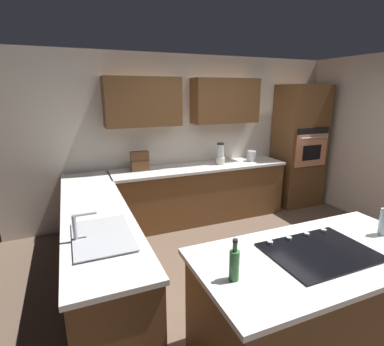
{
  "coord_description": "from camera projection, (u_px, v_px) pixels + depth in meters",
  "views": [
    {
      "loc": [
        2.0,
        2.48,
        2.04
      ],
      "look_at": [
        0.52,
        -1.06,
        1.0
      ],
      "focal_mm": 28.02,
      "sensor_mm": 36.0,
      "label": 1
    }
  ],
  "objects": [
    {
      "name": "ground_plane",
      "position": [
        268.0,
        273.0,
        3.49
      ],
      "size": [
        14.0,
        14.0,
        0.0
      ],
      "primitive_type": "plane",
      "color": "brown"
    },
    {
      "name": "wall_back",
      "position": [
        194.0,
        129.0,
        4.9
      ],
      "size": [
        6.0,
        0.44,
        2.6
      ],
      "color": "silver",
      "rests_on": "ground"
    },
    {
      "name": "lower_cabinets_back",
      "position": [
        200.0,
        194.0,
        4.87
      ],
      "size": [
        2.8,
        0.6,
        0.86
      ],
      "primitive_type": "cube",
      "color": "brown",
      "rests_on": "ground"
    },
    {
      "name": "countertop_back",
      "position": [
        200.0,
        167.0,
        4.75
      ],
      "size": [
        2.84,
        0.64,
        0.04
      ],
      "primitive_type": "cube",
      "color": "silver",
      "rests_on": "lower_cabinets_back"
    },
    {
      "name": "lower_cabinets_side",
      "position": [
        98.0,
        248.0,
        3.19
      ],
      "size": [
        0.6,
        2.9,
        0.86
      ],
      "primitive_type": "cube",
      "color": "brown",
      "rests_on": "ground"
    },
    {
      "name": "countertop_side",
      "position": [
        94.0,
        209.0,
        3.07
      ],
      "size": [
        0.64,
        2.94,
        0.04
      ],
      "primitive_type": "cube",
      "color": "silver",
      "rests_on": "lower_cabinets_side"
    },
    {
      "name": "island_base",
      "position": [
        313.0,
        307.0,
        2.31
      ],
      "size": [
        1.79,
        0.83,
        0.86
      ],
      "primitive_type": "cube",
      "color": "brown",
      "rests_on": "ground"
    },
    {
      "name": "island_top",
      "position": [
        319.0,
        255.0,
        2.2
      ],
      "size": [
        1.87,
        0.91,
        0.04
      ],
      "primitive_type": "cube",
      "color": "silver",
      "rests_on": "island_base"
    },
    {
      "name": "wall_oven",
      "position": [
        299.0,
        147.0,
        5.42
      ],
      "size": [
        0.8,
        0.66,
        2.16
      ],
      "color": "brown",
      "rests_on": "ground"
    },
    {
      "name": "sink_unit",
      "position": [
        101.0,
        235.0,
        2.41
      ],
      "size": [
        0.46,
        0.7,
        0.23
      ],
      "color": "#515456",
      "rests_on": "countertop_side"
    },
    {
      "name": "cooktop",
      "position": [
        319.0,
        251.0,
        2.19
      ],
      "size": [
        0.76,
        0.56,
        0.03
      ],
      "color": "black",
      "rests_on": "island_top"
    },
    {
      "name": "blender",
      "position": [
        220.0,
        155.0,
        4.84
      ],
      "size": [
        0.15,
        0.15,
        0.35
      ],
      "color": "beige",
      "rests_on": "countertop_back"
    },
    {
      "name": "spice_rack",
      "position": [
        140.0,
        161.0,
        4.42
      ],
      "size": [
        0.26,
        0.11,
        0.29
      ],
      "color": "brown",
      "rests_on": "countertop_back"
    },
    {
      "name": "kettle",
      "position": [
        252.0,
        156.0,
        5.08
      ],
      "size": [
        0.14,
        0.14,
        0.17
      ],
      "primitive_type": "cylinder",
      "color": "#B7BABF",
      "rests_on": "countertop_back"
    },
    {
      "name": "oil_bottle",
      "position": [
        234.0,
        264.0,
        1.85
      ],
      "size": [
        0.07,
        0.07,
        0.28
      ],
      "color": "#336B38",
      "rests_on": "island_top"
    },
    {
      "name": "second_bottle",
      "position": [
        384.0,
        221.0,
        2.44
      ],
      "size": [
        0.07,
        0.07,
        0.3
      ],
      "color": "silver",
      "rests_on": "island_top"
    }
  ]
}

